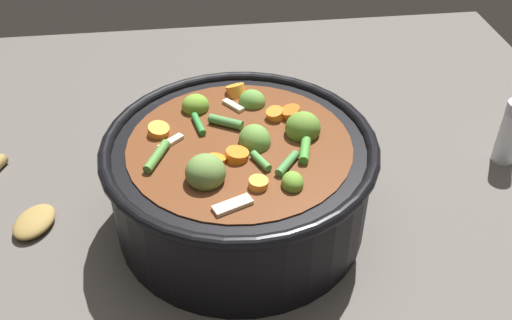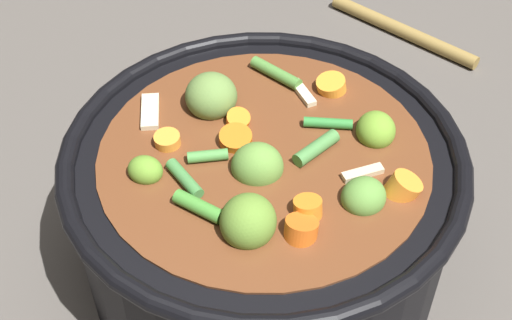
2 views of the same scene
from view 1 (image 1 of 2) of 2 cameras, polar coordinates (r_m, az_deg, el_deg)
name	(u,v)px [view 1 (image 1 of 2)]	position (r m, az deg, el deg)	size (l,w,h in m)	color
ground_plane	(241,219)	(0.73, -1.46, -5.85)	(1.10, 1.10, 0.00)	#514C47
cooking_pot	(240,180)	(0.69, -1.54, -1.94)	(0.32, 0.32, 0.15)	black
salt_shaker	(510,132)	(0.86, 23.72, 2.52)	(0.03, 0.03, 0.10)	silver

